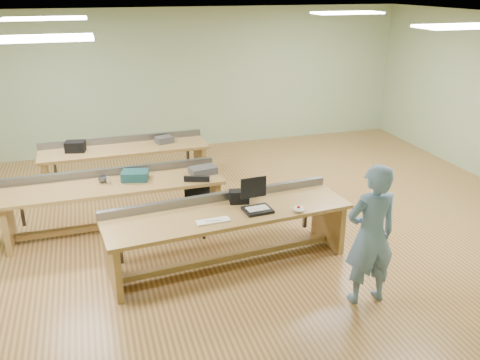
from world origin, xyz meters
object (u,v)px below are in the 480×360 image
Objects in this scene: laptop_base at (258,210)px; task_chair at (197,213)px; workbench_front at (228,224)px; workbench_mid at (115,194)px; person at (371,235)px; camera_bag at (239,197)px; parts_bin_grey at (203,170)px; mug at (103,179)px; parts_bin_teal at (135,175)px; workbench_back at (125,157)px; drinks_can at (108,180)px.

task_chair is at bearing 112.46° from laptop_base.
workbench_mid is at bearing 127.61° from workbench_front.
person is 2.76m from task_chair.
camera_bag reaches higher than workbench_mid.
workbench_front is at bearing -43.57° from person.
parts_bin_grey reaches higher than mug.
parts_bin_teal is 0.96× the size of parts_bin_grey.
parts_bin_grey is 1.48m from mug.
workbench_front is at bearing -44.97° from mug.
workbench_front is 1.03× the size of workbench_mid.
parts_bin_grey is (-1.30, 2.69, -0.04)m from person.
mug is (-1.84, 1.61, 0.03)m from laptop_base.
camera_bag reaches higher than mug.
parts_bin_grey is at bearing -2.58° from parts_bin_teal.
camera_bag is (-1.09, 1.48, -0.01)m from person.
camera_bag reaches higher than laptop_base.
workbench_front is 12.83× the size of camera_bag.
camera_bag reaches higher than parts_bin_teal.
person is 2.02× the size of task_chair.
parts_bin_grey is (1.02, -0.05, -0.01)m from parts_bin_teal.
camera_bag reaches higher than workbench_front.
workbench_mid is at bearing -44.73° from person.
workbench_back is 7.79× the size of parts_bin_teal.
parts_bin_teal is at bearing 7.74° from drinks_can.
parts_bin_teal is (-2.31, 2.74, -0.03)m from person.
parts_bin_grey is (1.33, -0.01, 0.24)m from workbench_mid.
person is 3.81m from drinks_can.
person is at bearing -44.81° from mug.
workbench_front is 0.43m from laptop_base.
task_chair is 6.48× the size of mug.
workbench_front is 25.22× the size of mug.
parts_bin_teal is 0.46m from mug.
camera_bag is 0.67× the size of parts_bin_teal.
camera_bag is 2.39× the size of drinks_can.
person reaches higher than laptop_base.
person is at bearing -47.00° from workbench_mid.
laptop_base is (1.39, -3.24, 0.21)m from workbench_back.
mug is at bearing 129.52° from workbench_front.
workbench_mid reaches higher than laptop_base.
workbench_front is at bearing 155.48° from laptop_base.
camera_bag reaches higher than parts_bin_grey.
person reaches higher than mug.
workbench_back is 8.39× the size of laptop_base.
camera_bag is at bearing -42.11° from task_chair.
person is at bearing -64.25° from parts_bin_grey.
workbench_mid is 8.40× the size of parts_bin_teal.
person is 4.32× the size of parts_bin_grey.
workbench_front is 1.93× the size of person.
mug is at bearing -106.93° from workbench_back.
parts_bin_teal is (-1.37, 1.58, 0.05)m from laptop_base.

